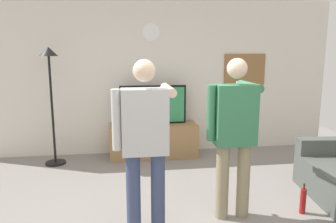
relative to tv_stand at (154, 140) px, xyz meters
name	(u,v)px	position (x,y,z in m)	size (l,w,h in m)	color
back_wall	(155,77)	(0.07, 0.35, 1.06)	(6.40, 0.10, 2.70)	silver
tv_stand	(154,140)	(0.00, 0.00, 0.00)	(1.48, 0.53, 0.57)	#997047
television	(153,105)	(0.00, 0.05, 0.62)	(1.13, 0.07, 0.66)	black
wall_clock	(151,32)	(0.00, 0.29, 1.83)	(0.30, 0.30, 0.03)	white
framed_picture	(244,69)	(1.70, 0.30, 1.18)	(0.76, 0.04, 0.56)	olive
floor_lamp	(50,82)	(-1.61, -0.14, 1.05)	(0.32, 0.32, 1.87)	black
person_standing_nearer_lamp	(145,137)	(-0.31, -2.36, 0.70)	(0.62, 0.78, 1.73)	#384266
person_standing_nearer_couch	(234,130)	(0.65, -2.17, 0.70)	(0.61, 0.78, 1.73)	gray
beverage_bottle	(303,201)	(1.46, -2.23, -0.14)	(0.07, 0.07, 0.35)	maroon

